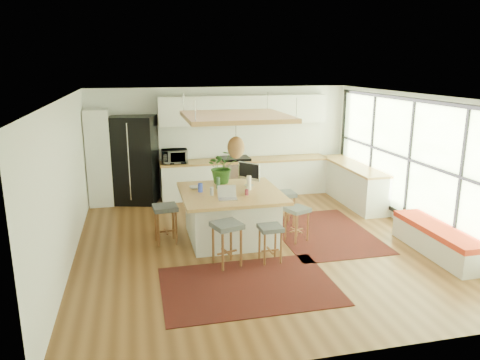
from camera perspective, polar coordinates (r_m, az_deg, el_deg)
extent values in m
plane|color=brown|center=(8.61, 2.07, -7.85)|extent=(7.00, 7.00, 0.00)
plane|color=white|center=(7.99, 2.24, 10.39)|extent=(7.00, 7.00, 0.00)
plane|color=white|center=(11.54, -2.40, 4.86)|extent=(6.50, 0.00, 6.50)
plane|color=white|center=(5.06, 12.66, -8.10)|extent=(6.50, 0.00, 6.50)
plane|color=white|center=(8.01, -20.92, -0.35)|extent=(0.00, 7.00, 7.00)
plane|color=white|center=(9.56, 21.33, 1.88)|extent=(0.00, 7.00, 7.00)
cube|color=white|center=(11.11, -17.21, 2.67)|extent=(0.55, 0.60, 2.25)
cube|color=white|center=(11.54, 0.63, 0.24)|extent=(4.20, 0.60, 0.88)
cube|color=#A6753B|center=(11.43, 0.63, 2.48)|extent=(4.24, 0.64, 0.05)
cube|color=white|center=(11.64, 0.29, 4.95)|extent=(4.20, 0.02, 0.80)
cube|color=white|center=(11.38, 0.48, 8.80)|extent=(4.20, 0.34, 0.70)
cube|color=white|center=(11.27, 13.92, -0.52)|extent=(0.60, 2.50, 0.88)
cube|color=#A6753B|center=(11.17, 14.06, 1.76)|extent=(0.64, 2.54, 0.05)
cube|color=black|center=(7.05, 1.06, -13.08)|extent=(2.60, 1.80, 0.01)
cube|color=black|center=(9.22, 10.34, -6.50)|extent=(1.80, 2.60, 0.01)
imported|color=#A5A5AA|center=(11.07, -8.19, 3.15)|extent=(0.60, 0.34, 0.41)
imported|color=#1E4C19|center=(9.08, -2.24, 1.26)|extent=(0.71, 0.76, 0.53)
imported|color=white|center=(8.76, -5.74, -0.93)|extent=(0.21, 0.21, 0.05)
cylinder|color=blue|center=(8.50, -4.94, -0.88)|extent=(0.07, 0.07, 0.19)
cylinder|color=silver|center=(8.29, -3.67, -1.26)|extent=(0.07, 0.07, 0.19)
cylinder|color=#9B3348|center=(8.27, 0.95, -1.26)|extent=(0.07, 0.07, 0.19)
cylinder|color=white|center=(8.62, 1.04, -0.61)|extent=(0.07, 0.07, 0.19)
cylinder|color=#4B7E58|center=(8.70, -2.80, -0.49)|extent=(0.07, 0.07, 0.19)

